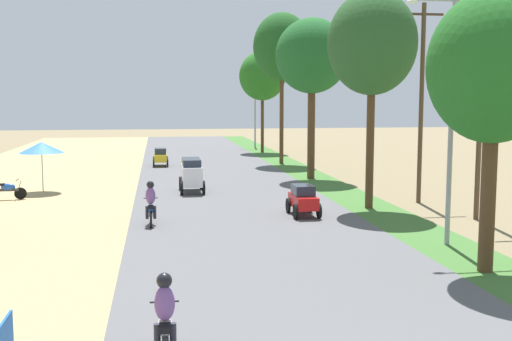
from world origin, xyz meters
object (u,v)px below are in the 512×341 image
object	(u,v)px
car_hatchback_yellow	(160,156)
motorbike_ahead_third	(165,320)
utility_pole_far	(421,100)
median_tree_fourth	(282,47)
median_tree_nearest	(494,68)
parked_motorbike_fifth	(7,189)
median_tree_fifth	(262,76)
streetlamp_mid	(255,104)
motorbike_ahead_fourth	(151,204)
median_tree_third	(312,57)
utility_pole_near	(481,94)
car_hatchback_red	(303,199)
vendor_umbrella	(41,147)
median_tree_second	(372,44)
car_van_white	(192,173)
streetlamp_near	(452,104)

from	to	relation	value
car_hatchback_yellow	motorbike_ahead_third	distance (m)	32.81
utility_pole_far	median_tree_fourth	bearing A→B (deg)	99.62
motorbike_ahead_third	median_tree_nearest	bearing A→B (deg)	28.24
median_tree_nearest	car_hatchback_yellow	size ratio (longest dim) A/B	3.78
parked_motorbike_fifth	median_tree_fifth	xyz separation A→B (m)	(15.94, 23.45, 6.06)
streetlamp_mid	motorbike_ahead_fourth	xyz separation A→B (m)	(-9.48, -35.89, -3.29)
parked_motorbike_fifth	median_tree_third	size ratio (longest dim) A/B	0.19
utility_pole_near	car_hatchback_red	distance (m)	7.98
utility_pole_far	car_hatchback_yellow	size ratio (longest dim) A/B	4.47
median_tree_third	utility_pole_near	distance (m)	13.59
vendor_umbrella	car_hatchback_yellow	xyz separation A→B (m)	(5.91, 11.15, -1.56)
median_tree_second	parked_motorbike_fifth	bearing A→B (deg)	163.53
median_tree_nearest	median_tree_third	xyz separation A→B (m)	(0.07, 20.14, 1.56)
vendor_umbrella	utility_pole_near	bearing A→B (deg)	-28.36
motorbike_ahead_fourth	car_hatchback_yellow	bearing A→B (deg)	88.68
motorbike_ahead_fourth	car_van_white	bearing A→B (deg)	76.39
vendor_umbrella	car_van_white	size ratio (longest dim) A/B	1.05
car_hatchback_red	car_hatchback_yellow	world-z (taller)	same
median_tree_nearest	streetlamp_mid	world-z (taller)	median_tree_nearest
median_tree_second	motorbike_ahead_third	distance (m)	18.26
utility_pole_near	car_hatchback_yellow	world-z (taller)	utility_pole_near
median_tree_fifth	parked_motorbike_fifth	bearing A→B (deg)	-124.21
streetlamp_near	utility_pole_near	world-z (taller)	utility_pole_near
streetlamp_near	utility_pole_near	distance (m)	5.18
median_tree_second	median_tree_fifth	distance (m)	28.15
parked_motorbike_fifth	median_tree_second	bearing A→B (deg)	-16.47
utility_pole_far	car_hatchback_yellow	distance (m)	20.76
median_tree_fifth	streetlamp_near	xyz separation A→B (m)	(0.20, -35.06, -2.02)
vendor_umbrella	median_tree_fifth	size ratio (longest dim) A/B	0.29
streetlamp_mid	car_van_white	xyz separation A→B (m)	(-7.54, -27.87, -3.12)
median_tree_fifth	car_hatchback_red	distance (m)	30.27
car_hatchback_yellow	median_tree_second	bearing A→B (deg)	-64.15
median_tree_nearest	car_hatchback_yellow	bearing A→B (deg)	107.04
median_tree_third	motorbike_ahead_fourth	size ratio (longest dim) A/B	5.15
median_tree_fifth	utility_pole_near	size ratio (longest dim) A/B	0.92
median_tree_nearest	median_tree_fifth	xyz separation A→B (m)	(0.19, 38.19, 1.06)
car_hatchback_red	streetlamp_mid	bearing A→B (deg)	84.32
streetlamp_mid	motorbike_ahead_fourth	world-z (taller)	streetlamp_mid
streetlamp_near	streetlamp_mid	size ratio (longest dim) A/B	1.12
car_hatchback_yellow	streetlamp_mid	bearing A→B (deg)	59.76
utility_pole_near	car_van_white	size ratio (longest dim) A/B	3.92
car_van_white	median_tree_nearest	bearing A→B (deg)	-65.53
car_hatchback_red	motorbike_ahead_third	world-z (taller)	motorbike_ahead_third
motorbike_ahead_third	motorbike_ahead_fourth	size ratio (longest dim) A/B	1.00
streetlamp_mid	utility_pole_near	xyz separation A→B (m)	(3.18, -36.38, 0.76)
car_hatchback_red	utility_pole_far	bearing A→B (deg)	23.86
motorbike_ahead_third	utility_pole_far	bearing A→B (deg)	53.91
car_van_white	motorbike_ahead_fourth	world-z (taller)	car_van_white
streetlamp_near	utility_pole_far	distance (m)	8.61
median_tree_fourth	car_hatchback_yellow	world-z (taller)	median_tree_fourth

